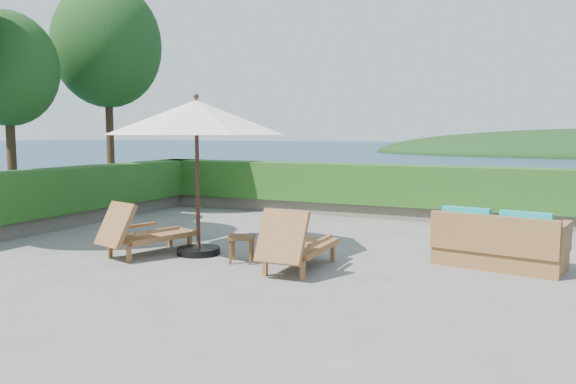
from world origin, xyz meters
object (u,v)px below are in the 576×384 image
at_px(lounge_left, 143,232).
at_px(side_table, 242,241).
at_px(patio_umbrella, 196,119).
at_px(lounge_right, 297,244).
at_px(wicker_loveseat, 499,244).

bearing_deg(lounge_left, side_table, 25.46).
height_order(patio_umbrella, side_table, patio_umbrella).
height_order(lounge_left, lounge_right, lounge_right).
xyz_separation_m(lounge_right, wicker_loveseat, (2.85, 1.61, -0.05)).
bearing_deg(wicker_loveseat, side_table, -149.70).
height_order(lounge_right, side_table, lounge_right).
bearing_deg(lounge_left, patio_umbrella, 48.00).
bearing_deg(wicker_loveseat, patio_umbrella, -156.06).
xyz_separation_m(lounge_left, wicker_loveseat, (5.76, 1.75, -0.04)).
bearing_deg(side_table, lounge_left, -171.45).
bearing_deg(side_table, wicker_loveseat, 20.57).
bearing_deg(side_table, lounge_right, -7.26).
height_order(lounge_right, wicker_loveseat, lounge_right).
relative_size(side_table, wicker_loveseat, 0.26).
xyz_separation_m(lounge_left, lounge_right, (2.91, 0.14, 0.02)).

